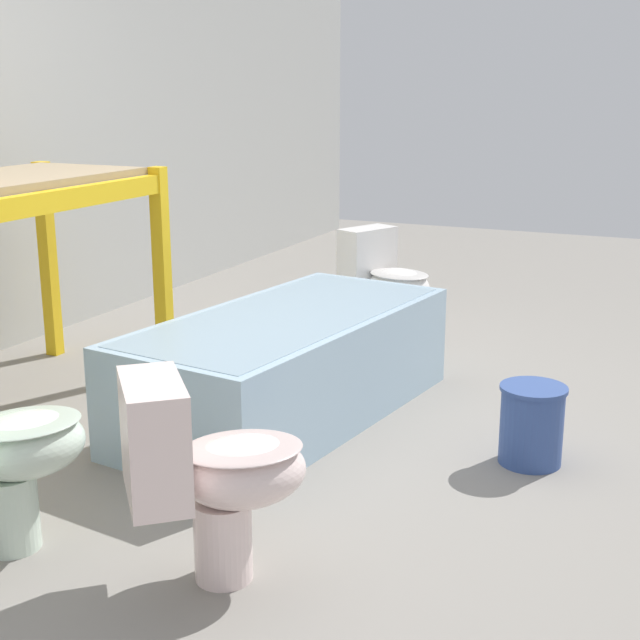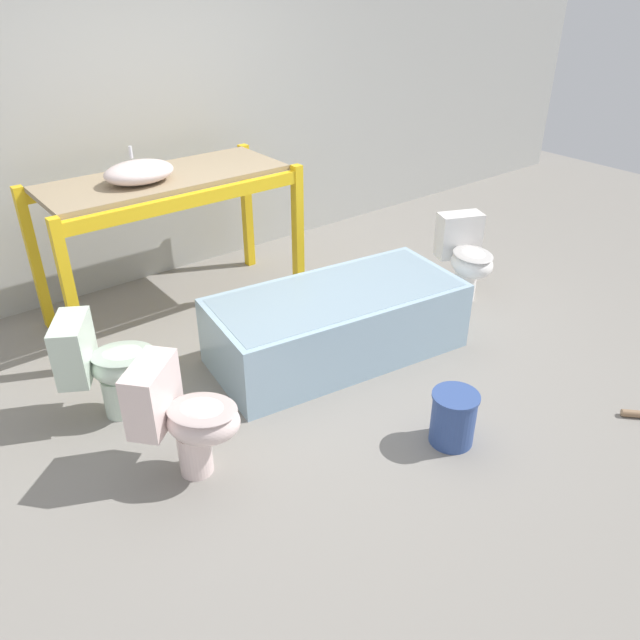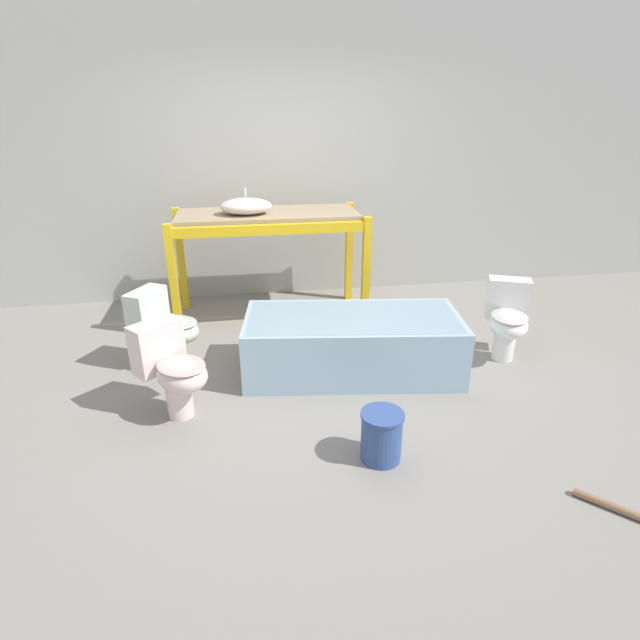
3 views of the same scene
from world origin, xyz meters
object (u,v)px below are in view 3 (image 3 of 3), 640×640
object	(u,v)px
sink_basin	(246,206)
toilet_extra	(165,326)
bathtub_main	(352,340)
toilet_far	(507,317)
toilet_near	(173,367)
bucket_white	(381,435)

from	to	relation	value
sink_basin	toilet_extra	size ratio (longest dim) A/B	0.73
bathtub_main	toilet_far	world-z (taller)	toilet_far
toilet_near	toilet_extra	size ratio (longest dim) A/B	1.00
sink_basin	bucket_white	world-z (taller)	sink_basin
toilet_near	toilet_extra	bearing A→B (deg)	59.29
bathtub_main	toilet_near	bearing A→B (deg)	-155.36
toilet_near	toilet_far	xyz separation A→B (m)	(2.67, 0.43, 0.00)
sink_basin	bucket_white	size ratio (longest dim) A/B	1.49
toilet_extra	toilet_far	bearing A→B (deg)	-65.23
sink_basin	bucket_white	distance (m)	2.58
sink_basin	toilet_extra	distance (m)	1.37
bathtub_main	toilet_extra	size ratio (longest dim) A/B	2.73
sink_basin	toilet_near	size ratio (longest dim) A/B	0.73
toilet_near	toilet_extra	xyz separation A→B (m)	(-0.13, 0.71, 0.00)
bathtub_main	toilet_extra	xyz separation A→B (m)	(-1.47, 0.30, 0.09)
toilet_extra	sink_basin	bearing A→B (deg)	-8.66
bathtub_main	toilet_extra	world-z (taller)	toilet_extra
toilet_near	bucket_white	world-z (taller)	toilet_near
sink_basin	bucket_white	bearing A→B (deg)	-73.23
sink_basin	bathtub_main	xyz separation A→B (m)	(0.76, -1.18, -0.86)
bathtub_main	toilet_near	distance (m)	1.40
toilet_far	bucket_white	world-z (taller)	toilet_far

